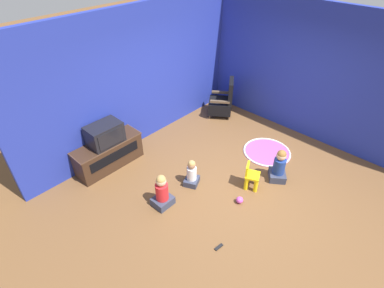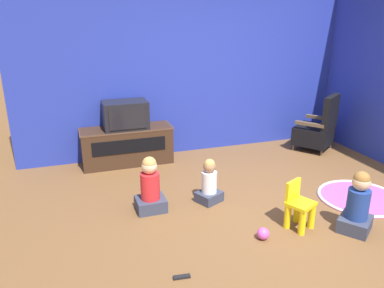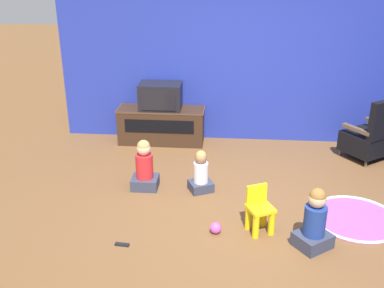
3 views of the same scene
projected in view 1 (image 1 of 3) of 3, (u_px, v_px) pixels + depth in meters
The scene contains 13 objects.
ground_plane at pixel (237, 179), 5.72m from camera, with size 30.00×30.00×0.00m, color brown.
wall_back at pixel (137, 79), 6.04m from camera, with size 5.41×0.12×2.82m.
wall_right at pixel (322, 77), 6.11m from camera, with size 0.12×5.48×2.82m.
tv_cabinet at pixel (109, 154), 5.89m from camera, with size 1.36×0.46×0.56m.
television at pixel (105, 134), 5.60m from camera, with size 0.64×0.44×0.40m.
black_armchair at pixel (222, 102), 7.45m from camera, with size 0.79×0.78×0.94m.
yellow_kid_chair at pixel (251, 177), 5.44m from camera, with size 0.34×0.33×0.51m.
play_mat at pixel (267, 152), 6.39m from camera, with size 1.00×1.00×0.04m.
child_watching_left at pixel (192, 174), 5.49m from camera, with size 0.36×0.34×0.55m.
child_watching_center at pixel (279, 167), 5.58m from camera, with size 0.45×0.44×0.67m.
child_watching_right at pixel (162, 192), 5.05m from camera, with size 0.34×0.30×0.66m.
toy_ball at pixel (240, 200), 5.21m from camera, with size 0.12×0.12×0.12m.
remote_control at pixel (219, 247), 4.51m from camera, with size 0.15×0.06×0.02m.
Camera 1 is at (-3.64, -2.25, 3.95)m, focal length 28.00 mm.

